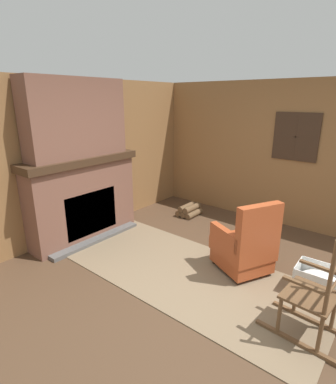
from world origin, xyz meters
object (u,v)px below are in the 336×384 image
firewood_stack (189,210)px  decorative_plate_on_mantel (80,148)px  laundry_basket (319,282)px  armchair (245,247)px  storage_case (102,149)px  rocking_chair (313,300)px  oil_lamp_vase (51,154)px

firewood_stack → decorative_plate_on_mantel: decorative_plate_on_mantel is taller
firewood_stack → laundry_basket: 2.83m
armchair → laundry_basket: (0.89, 0.11, -0.19)m
firewood_stack → storage_case: bearing=-120.5°
rocking_chair → storage_case: 3.69m
oil_lamp_vase → decorative_plate_on_mantel: bearing=92.3°
storage_case → decorative_plate_on_mantel: bearing=-92.9°
rocking_chair → storage_case: (-3.52, 0.43, 1.00)m
laundry_basket → storage_case: storage_case is taller
storage_case → decorative_plate_on_mantel: 0.40m
rocking_chair → laundry_basket: (-0.10, 0.73, -0.23)m
firewood_stack → storage_case: storage_case is taller
oil_lamp_vase → storage_case: (0.00, 0.90, -0.04)m
rocking_chair → oil_lamp_vase: bearing=11.7°
armchair → oil_lamp_vase: size_ratio=3.67×
storage_case → rocking_chair: bearing=-6.9°
decorative_plate_on_mantel → storage_case: bearing=87.1°
rocking_chair → oil_lamp_vase: oil_lamp_vase is taller
armchair → decorative_plate_on_mantel: bearing=39.7°
storage_case → laundry_basket: bearing=5.1°
decorative_plate_on_mantel → laundry_basket: bearing=11.5°
laundry_basket → storage_case: (-3.43, -0.31, 1.23)m
firewood_stack → oil_lamp_vase: bearing=-109.6°
armchair → decorative_plate_on_mantel: (-2.55, -0.60, 1.10)m
firewood_stack → storage_case: size_ratio=1.80×
storage_case → oil_lamp_vase: bearing=-90.0°
armchair → firewood_stack: bearing=-7.9°
laundry_basket → decorative_plate_on_mantel: size_ratio=2.15×
armchair → firewood_stack: (-1.72, 1.18, -0.26)m
rocking_chair → firewood_stack: rocking_chair is taller
firewood_stack → storage_case: 2.06m
rocking_chair → firewood_stack: bearing=-29.7°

